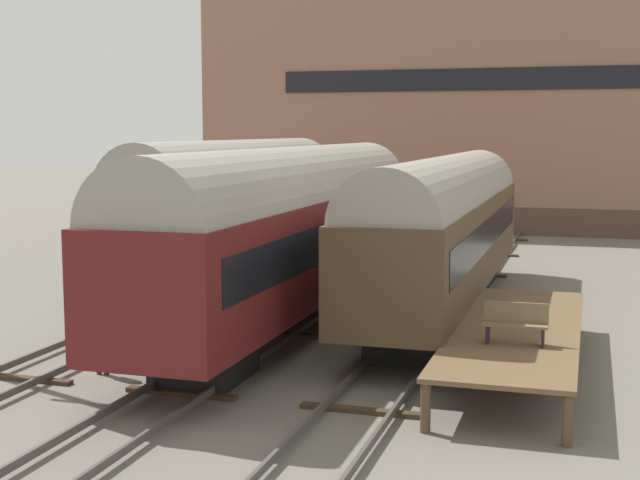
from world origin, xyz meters
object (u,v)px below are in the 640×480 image
train_car_brown (445,224)px  person_worker (102,331)px  train_car_maroon (291,225)px  bench (516,322)px  train_car_green (237,204)px

train_car_brown → person_worker: size_ratio=10.27×
train_car_brown → train_car_maroon: train_car_maroon is taller
bench → person_worker: (-9.46, -1.45, -0.52)m
train_car_brown → train_car_maroon: (-4.06, -3.10, 0.16)m
bench → person_worker: 9.59m
train_car_green → person_worker: 12.51m
train_car_brown → bench: train_car_brown is taller
train_car_maroon → person_worker: size_ratio=10.87×
train_car_green → train_car_maroon: train_car_green is taller
train_car_brown → bench: size_ratio=12.78×
bench → person_worker: bench is taller
train_car_maroon → person_worker: (-2.53, -6.44, -1.95)m
train_car_maroon → train_car_green: bearing=125.0°
train_car_brown → person_worker: bearing=-124.7°
train_car_green → bench: 15.49m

